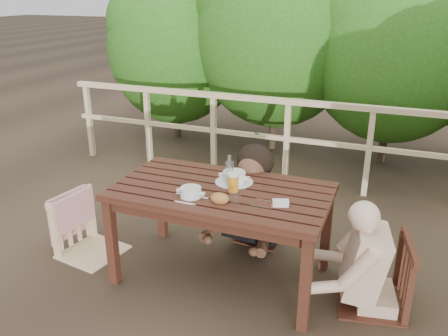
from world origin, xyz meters
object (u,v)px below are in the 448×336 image
(woman, at_px, (263,164))
(beer_glass, at_px, (233,183))
(diner_right, at_px, (385,223))
(bottle, at_px, (229,172))
(soup_near, at_px, (191,193))
(tumbler, at_px, (236,200))
(bread_roll, at_px, (220,198))
(soup_far, at_px, (234,178))
(butter_tub, at_px, (281,204))
(table, at_px, (222,234))
(chair_right, at_px, (378,244))
(chair_far, at_px, (261,197))
(chair_left, at_px, (87,202))

(woman, relative_size, beer_glass, 9.19)
(diner_right, height_order, beer_glass, diner_right)
(bottle, bearing_deg, soup_near, -124.82)
(woman, distance_m, tumbler, 0.92)
(soup_near, bearing_deg, bread_roll, -0.57)
(tumbler, bearing_deg, soup_far, 111.76)
(bottle, relative_size, butter_tub, 2.32)
(soup_far, distance_m, butter_tub, 0.52)
(diner_right, relative_size, bottle, 5.08)
(table, height_order, tumbler, tumbler)
(chair_right, bearing_deg, diner_right, 79.65)
(table, xyz_separation_m, soup_near, (-0.15, -0.21, 0.41))
(chair_right, distance_m, butter_tub, 0.73)
(table, bearing_deg, soup_far, 74.94)
(woman, height_order, tumbler, woman)
(chair_far, relative_size, soup_far, 2.78)
(chair_left, xyz_separation_m, woman, (1.27, 0.80, 0.23))
(woman, xyz_separation_m, bottle, (-0.07, -0.64, 0.15))
(beer_glass, xyz_separation_m, tumbler, (0.09, -0.20, -0.04))
(diner_right, bearing_deg, soup_near, 91.67)
(soup_near, relative_size, tumbler, 3.04)
(tumbler, bearing_deg, butter_tub, 17.84)
(chair_left, relative_size, tumbler, 11.53)
(table, bearing_deg, chair_left, -175.05)
(soup_near, bearing_deg, beer_glass, 38.98)
(soup_near, relative_size, butter_tub, 2.28)
(woman, bearing_deg, diner_right, 154.24)
(chair_left, distance_m, soup_near, 1.06)
(butter_tub, bearing_deg, chair_far, 96.76)
(table, relative_size, soup_near, 6.24)
(soup_far, height_order, butter_tub, soup_far)
(chair_left, distance_m, butter_tub, 1.67)
(soup_far, distance_m, bottle, 0.13)
(chair_left, distance_m, beer_glass, 1.30)
(chair_right, distance_m, bottle, 1.16)
(soup_near, height_order, beer_glass, beer_glass)
(soup_near, relative_size, bread_roll, 1.89)
(chair_far, relative_size, tumbler, 9.68)
(soup_near, bearing_deg, chair_far, 73.91)
(chair_far, relative_size, woman, 0.57)
(chair_right, distance_m, soup_far, 1.14)
(woman, relative_size, bread_roll, 10.62)
(beer_glass, bearing_deg, bread_roll, -96.54)
(tumbler, height_order, butter_tub, tumbler)
(chair_right, xyz_separation_m, bread_roll, (-1.07, -0.28, 0.29))
(chair_far, bearing_deg, woman, 95.17)
(chair_far, relative_size, diner_right, 0.62)
(chair_far, xyz_separation_m, soup_near, (-0.26, -0.90, 0.37))
(chair_right, bearing_deg, table, -96.94)
(soup_near, height_order, soup_far, soup_far)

